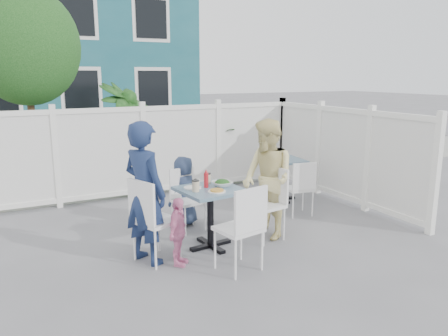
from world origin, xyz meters
name	(u,v)px	position (x,y,z in m)	size (l,w,h in m)	color
ground	(193,242)	(0.00, 0.00, 0.00)	(80.00, 80.00, 0.00)	slate
near_sidewalk	(121,180)	(0.00, 3.80, 0.01)	(24.00, 2.60, 0.01)	gray
street	(88,152)	(0.00, 7.50, 0.00)	(24.00, 5.00, 0.01)	black
far_sidewalk	(72,138)	(0.00, 10.60, 0.01)	(24.00, 1.60, 0.01)	gray
building	(40,52)	(-0.50, 14.00, 3.00)	(11.00, 6.00, 6.00)	#195562
fence_back	(144,153)	(0.10, 2.40, 0.78)	(5.86, 0.08, 1.60)	white
fence_right	(342,156)	(3.00, 0.60, 0.78)	(0.08, 3.66, 1.60)	white
tree	(25,47)	(-1.60, 3.30, 2.59)	(1.80, 1.62, 3.59)	#382316
potted_shrub_a	(125,137)	(-0.04, 3.10, 1.00)	(1.12, 1.12, 2.00)	#113911
potted_shrub_b	(223,142)	(1.96, 3.00, 0.76)	(1.38, 1.19, 1.53)	#113911
main_table	(210,202)	(0.14, -0.24, 0.59)	(0.80, 0.80, 0.76)	#416375
spare_table	(281,168)	(2.13, 1.11, 0.56)	(0.75, 0.75, 0.72)	#416375
chair_left	(150,215)	(-0.67, -0.35, 0.58)	(0.57, 0.58, 0.99)	white
chair_right	(270,198)	(0.97, -0.31, 0.55)	(0.48, 0.49, 0.95)	white
chair_back	(186,194)	(0.12, 0.52, 0.50)	(0.45, 0.44, 0.86)	white
chair_near	(244,223)	(0.16, -1.06, 0.57)	(0.52, 0.51, 0.98)	white
chair_spare	(301,185)	(1.90, 0.26, 0.50)	(0.44, 0.43, 0.85)	white
man	(145,193)	(-0.70, -0.29, 0.82)	(0.60, 0.39, 1.64)	navy
woman	(268,179)	(0.97, -0.25, 0.79)	(0.77, 0.60, 1.58)	#E1C746
boy	(184,191)	(0.16, 0.68, 0.50)	(0.49, 0.32, 1.01)	navy
toddler	(178,232)	(-0.41, -0.57, 0.40)	(0.47, 0.19, 0.79)	pink
plate_main	(217,191)	(0.14, -0.43, 0.77)	(0.22, 0.22, 0.01)	white
plate_side	(193,188)	(-0.05, -0.14, 0.77)	(0.22, 0.22, 0.02)	white
salad_bowl	(222,184)	(0.32, -0.21, 0.79)	(0.25, 0.25, 0.06)	white
coffee_cup_a	(196,186)	(-0.08, -0.30, 0.83)	(0.09, 0.09, 0.13)	beige
coffee_cup_b	(207,179)	(0.22, 0.00, 0.83)	(0.08, 0.08, 0.12)	beige
ketchup_bottle	(206,180)	(0.12, -0.18, 0.86)	(0.06, 0.06, 0.18)	#AD171F
salt_shaker	(198,182)	(0.08, -0.02, 0.80)	(0.03, 0.03, 0.08)	white
pepper_shaker	(195,181)	(0.06, 0.04, 0.80)	(0.03, 0.03, 0.07)	black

